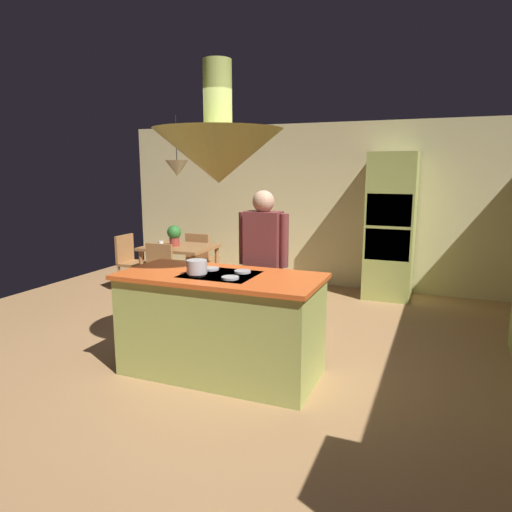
% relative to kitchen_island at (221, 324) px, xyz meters
% --- Properties ---
extents(ground, '(8.16, 8.16, 0.00)m').
position_rel_kitchen_island_xyz_m(ground, '(0.00, 0.20, -0.47)').
color(ground, '#AD7F51').
extents(wall_back, '(6.80, 0.10, 2.55)m').
position_rel_kitchen_island_xyz_m(wall_back, '(0.00, 3.65, 0.80)').
color(wall_back, beige).
rests_on(wall_back, ground).
extents(kitchen_island, '(1.81, 0.85, 0.95)m').
position_rel_kitchen_island_xyz_m(kitchen_island, '(0.00, 0.00, 0.00)').
color(kitchen_island, '#A8B259').
rests_on(kitchen_island, ground).
extents(oven_tower, '(0.66, 0.62, 2.08)m').
position_rel_kitchen_island_xyz_m(oven_tower, '(1.10, 3.24, 0.57)').
color(oven_tower, '#A8B259').
rests_on(oven_tower, ground).
extents(dining_table, '(0.97, 0.80, 0.76)m').
position_rel_kitchen_island_xyz_m(dining_table, '(-1.70, 2.10, 0.17)').
color(dining_table, '#A16C3E').
rests_on(dining_table, ground).
extents(person_at_island, '(0.53, 0.22, 1.65)m').
position_rel_kitchen_island_xyz_m(person_at_island, '(0.14, 0.70, 0.47)').
color(person_at_island, tan).
rests_on(person_at_island, ground).
extents(range_hood, '(1.10, 1.10, 1.00)m').
position_rel_kitchen_island_xyz_m(range_hood, '(0.00, 0.00, 1.51)').
color(range_hood, '#A8B259').
extents(pendant_light_over_table, '(0.32, 0.32, 0.82)m').
position_rel_kitchen_island_xyz_m(pendant_light_over_table, '(-1.70, 2.10, 1.39)').
color(pendant_light_over_table, beige).
extents(chair_facing_island, '(0.40, 0.40, 0.87)m').
position_rel_kitchen_island_xyz_m(chair_facing_island, '(-1.70, 1.48, 0.03)').
color(chair_facing_island, '#A16C3E').
rests_on(chair_facing_island, ground).
extents(chair_by_back_wall, '(0.40, 0.40, 0.87)m').
position_rel_kitchen_island_xyz_m(chair_by_back_wall, '(-1.70, 2.72, 0.03)').
color(chair_by_back_wall, '#A16C3E').
rests_on(chair_by_back_wall, ground).
extents(chair_at_corner, '(0.40, 0.40, 0.87)m').
position_rel_kitchen_island_xyz_m(chair_at_corner, '(-2.56, 2.10, 0.03)').
color(chair_at_corner, '#A16C3E').
rests_on(chair_at_corner, ground).
extents(potted_plant_on_table, '(0.20, 0.20, 0.30)m').
position_rel_kitchen_island_xyz_m(potted_plant_on_table, '(-1.76, 2.06, 0.46)').
color(potted_plant_on_table, '#99382D').
rests_on(potted_plant_on_table, dining_table).
extents(cup_on_table, '(0.07, 0.07, 0.09)m').
position_rel_kitchen_island_xyz_m(cup_on_table, '(-1.88, 1.90, 0.33)').
color(cup_on_table, white).
rests_on(cup_on_table, dining_table).
extents(cooking_pot_on_cooktop, '(0.18, 0.18, 0.12)m').
position_rel_kitchen_island_xyz_m(cooking_pot_on_cooktop, '(-0.16, -0.13, 0.54)').
color(cooking_pot_on_cooktop, '#B2B2B7').
rests_on(cooking_pot_on_cooktop, kitchen_island).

